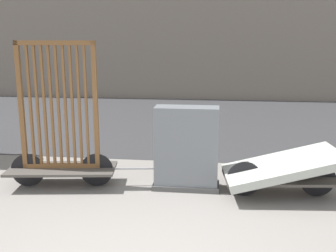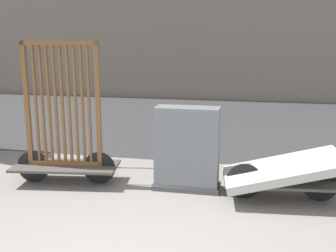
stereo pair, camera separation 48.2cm
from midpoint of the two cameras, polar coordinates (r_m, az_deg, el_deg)
road_strip at (r=11.48m, az=2.17°, el=0.90°), size 56.00×8.10×0.01m
bike_cart_with_bedframe at (r=6.41m, az=-17.40°, el=-1.90°), size 2.40×0.91×2.27m
bike_cart_with_mattress at (r=5.99m, az=14.00°, el=-6.13°), size 2.41×1.16×0.72m
utility_cabinet at (r=6.07m, az=0.42°, el=-3.66°), size 1.03×0.44×1.30m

